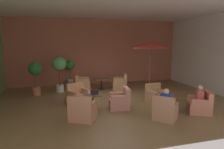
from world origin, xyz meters
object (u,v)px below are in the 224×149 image
(cafe_table_front_left, at_px, (93,98))
(potted_tree_left_corner, at_px, (35,73))
(armchair_front_right_south, at_px, (156,97))
(armchair_front_left_south, at_px, (83,111))
(armchair_mid_center_north, at_px, (120,84))
(patio_umbrella_tall_red, at_px, (151,45))
(armchair_front_right_north, at_px, (165,111))
(open_laptop, at_px, (94,93))
(cafe_table_mid_center, at_px, (101,81))
(patron_blue_shirt, at_px, (200,95))
(armchair_mid_center_east, at_px, (82,84))
(cafe_table_front_right, at_px, (172,100))
(iced_drink_cup, at_px, (89,92))
(armchair_front_left_north, at_px, (120,101))
(armchair_front_right_east, at_px, (200,105))
(potted_tree_mid_right, at_px, (59,67))
(armchair_front_left_east, at_px, (78,96))
(potted_tree_mid_left, at_px, (70,69))
(patron_by_window, at_px, (166,100))

(cafe_table_front_left, height_order, potted_tree_left_corner, potted_tree_left_corner)
(armchair_front_right_south, bearing_deg, armchair_front_left_south, -163.10)
(armchair_mid_center_north, height_order, potted_tree_left_corner, potted_tree_left_corner)
(patio_umbrella_tall_red, bearing_deg, potted_tree_left_corner, 171.63)
(armchair_front_right_north, xyz_separation_m, open_laptop, (-2.14, 1.61, 0.36))
(open_laptop, bearing_deg, cafe_table_mid_center, 73.70)
(potted_tree_left_corner, height_order, patron_blue_shirt, potted_tree_left_corner)
(armchair_mid_center_east, height_order, patio_umbrella_tall_red, patio_umbrella_tall_red)
(cafe_table_front_right, bearing_deg, potted_tree_left_corner, 144.12)
(armchair_front_left_south, distance_m, iced_drink_cup, 1.21)
(armchair_front_right_south, relative_size, armchair_mid_center_east, 0.96)
(cafe_table_front_left, distance_m, armchair_front_left_north, 1.11)
(cafe_table_front_left, distance_m, armchair_front_right_east, 4.09)
(armchair_front_right_east, height_order, armchair_front_right_south, armchair_front_right_south)
(potted_tree_mid_right, bearing_deg, armchair_front_right_south, -38.93)
(potted_tree_left_corner, bearing_deg, potted_tree_mid_right, 18.43)
(cafe_table_front_left, relative_size, armchair_mid_center_north, 0.73)
(armchair_front_left_east, bearing_deg, armchair_mid_center_east, 79.55)
(potted_tree_mid_left, bearing_deg, armchair_front_left_north, -69.89)
(cafe_table_mid_center, bearing_deg, potted_tree_left_corner, -174.19)
(armchair_front_left_north, xyz_separation_m, armchair_mid_center_north, (0.98, 3.09, 0.02))
(armchair_front_left_north, xyz_separation_m, armchair_mid_center_east, (-1.15, 3.47, 0.02))
(armchair_front_left_east, xyz_separation_m, potted_tree_mid_right, (-0.76, 2.25, 1.04))
(armchair_mid_center_north, bearing_deg, potted_tree_mid_left, 149.32)
(cafe_table_front_left, distance_m, patron_blue_shirt, 4.05)
(armchair_front_left_south, xyz_separation_m, patio_umbrella_tall_red, (3.92, 2.99, 2.17))
(armchair_front_right_south, bearing_deg, open_laptop, -178.08)
(armchair_front_right_south, relative_size, patron_by_window, 1.26)
(armchair_front_right_south, bearing_deg, armchair_front_right_east, -52.99)
(armchair_front_right_east, bearing_deg, potted_tree_mid_left, 126.93)
(armchair_mid_center_north, xyz_separation_m, potted_tree_left_corner, (-4.46, -0.06, 0.78))
(armchair_front_left_north, bearing_deg, patron_blue_shirt, -24.39)
(open_laptop, bearing_deg, cafe_table_front_right, -17.52)
(potted_tree_mid_right, bearing_deg, patron_by_window, -54.65)
(armchair_mid_center_east, relative_size, potted_tree_left_corner, 0.53)
(armchair_front_left_north, height_order, potted_tree_mid_left, potted_tree_mid_left)
(armchair_front_left_south, bearing_deg, armchair_front_right_south, 16.90)
(armchair_front_left_north, distance_m, armchair_mid_center_north, 3.24)
(patio_umbrella_tall_red, bearing_deg, potted_tree_mid_left, 148.06)
(armchair_front_left_north, bearing_deg, cafe_table_mid_center, 91.15)
(potted_tree_left_corner, bearing_deg, patron_blue_shirt, -34.52)
(potted_tree_mid_left, bearing_deg, cafe_table_front_right, -57.19)
(cafe_table_front_left, bearing_deg, patron_by_window, -36.52)
(armchair_front_right_south, distance_m, armchair_mid_center_north, 3.00)
(armchair_front_left_east, relative_size, armchair_front_left_south, 1.01)
(potted_tree_mid_right, bearing_deg, patron_blue_shirt, -42.65)
(armchair_front_right_north, distance_m, patio_umbrella_tall_red, 4.46)
(armchair_front_left_east, xyz_separation_m, armchair_front_right_east, (4.32, -2.41, 0.00))
(patio_umbrella_tall_red, relative_size, potted_tree_mid_right, 1.42)
(cafe_table_front_right, xyz_separation_m, armchair_mid_center_north, (-0.86, 3.91, -0.12))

